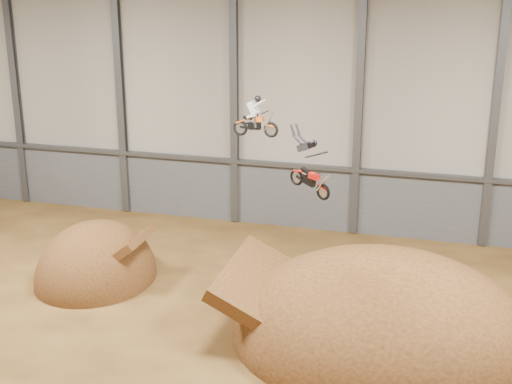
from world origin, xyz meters
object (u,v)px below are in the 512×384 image
takeoff_ramp (97,278)px  landing_ramp (381,340)px  fmx_rider_a (256,114)px  fmx_rider_b (309,163)px

takeoff_ramp → landing_ramp: (13.31, -2.12, 0.00)m
fmx_rider_a → fmx_rider_b: bearing=-46.2°
takeoff_ramp → fmx_rider_a: (7.36, 1.04, 7.94)m
fmx_rider_a → fmx_rider_b: size_ratio=0.86×
landing_ramp → fmx_rider_b: fmx_rider_b is taller
landing_ramp → fmx_rider_a: fmx_rider_a is taller
fmx_rider_a → fmx_rider_b: fmx_rider_a is taller
landing_ramp → fmx_rider_a: 10.41m
fmx_rider_b → takeoff_ramp: bearing=-170.2°
takeoff_ramp → landing_ramp: landing_ramp is taller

